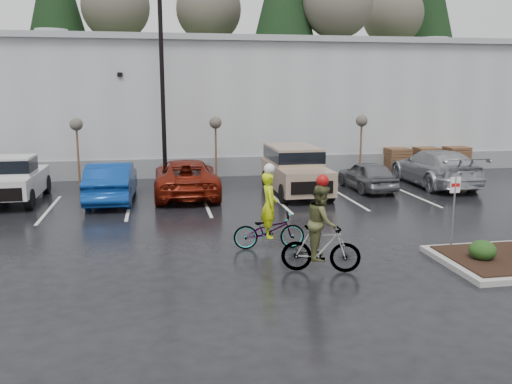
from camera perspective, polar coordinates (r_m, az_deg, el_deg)
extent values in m
plane|color=black|center=(14.82, 7.26, -7.32)|extent=(120.00, 120.00, 0.00)
cube|color=#A8ABAD|center=(35.66, -3.47, 9.25)|extent=(60.00, 15.00, 7.00)
cube|color=slate|center=(28.47, -1.53, 2.72)|extent=(60.00, 0.12, 1.00)
cube|color=#999B9E|center=(35.72, -3.54, 14.95)|extent=(60.50, 15.50, 0.30)
cube|color=#283B18|center=(58.56, -6.26, 9.45)|extent=(80.00, 25.00, 6.00)
cylinder|color=black|center=(25.37, -9.81, 10.60)|extent=(0.20, 0.20, 9.00)
cylinder|color=#482F1D|center=(26.82, -18.21, 3.59)|extent=(0.10, 0.10, 2.80)
sphere|color=#474139|center=(26.68, -18.40, 6.78)|extent=(0.60, 0.60, 0.60)
cylinder|color=#482F1D|center=(26.73, -4.24, 4.09)|extent=(0.10, 0.10, 2.80)
sphere|color=#474139|center=(26.58, -4.29, 7.30)|extent=(0.60, 0.60, 0.60)
cylinder|color=#482F1D|center=(28.52, 10.95, 4.36)|extent=(0.10, 0.10, 2.80)
sphere|color=#474139|center=(28.39, 11.07, 7.37)|extent=(0.60, 0.60, 0.60)
cube|color=#482F1D|center=(30.50, 14.61, 3.26)|extent=(1.20, 1.20, 1.35)
cube|color=#482F1D|center=(31.26, 17.44, 3.29)|extent=(1.20, 1.20, 1.35)
cube|color=#482F1D|center=(32.13, 20.29, 3.31)|extent=(1.20, 1.20, 1.35)
ellipsoid|color=#153412|center=(15.52, 22.75, -5.67)|extent=(0.70, 0.70, 0.52)
cylinder|color=gray|center=(16.23, 20.05, -2.25)|extent=(0.05, 0.05, 2.20)
cube|color=white|center=(16.06, 20.25, 0.70)|extent=(0.30, 0.02, 0.45)
cube|color=red|center=(16.06, 20.26, 0.69)|extent=(0.26, 0.02, 0.10)
imported|color=navy|center=(22.86, -14.95, 1.07)|extent=(1.86, 5.02, 1.64)
imported|color=maroon|center=(23.47, -7.39, 1.54)|extent=(2.72, 5.73, 1.58)
imported|color=slate|center=(25.05, 11.61, 1.73)|extent=(1.76, 4.01, 1.34)
imported|color=#A7ABAF|center=(27.00, 18.31, 2.46)|extent=(2.53, 5.95, 1.71)
imported|color=#3F3F44|center=(15.75, 1.38, -4.06)|extent=(2.12, 0.88, 1.08)
imported|color=#C3DB0C|center=(15.57, 1.39, -1.37)|extent=(0.51, 0.73, 1.90)
sphere|color=silver|center=(15.37, 1.41, 2.45)|extent=(0.31, 0.31, 0.31)
imported|color=#3F3F44|center=(13.90, 6.85, -5.94)|extent=(2.02, 1.10, 1.21)
imported|color=#4B4D29|center=(13.71, 6.91, -3.15)|extent=(0.75, 1.03, 1.91)
sphere|color=#990C0C|center=(13.49, 7.02, 1.20)|extent=(0.31, 0.31, 0.31)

